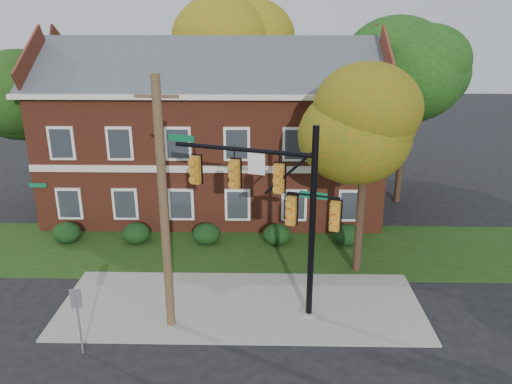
{
  "coord_description": "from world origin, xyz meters",
  "views": [
    {
      "loc": [
        0.92,
        -15.95,
        10.64
      ],
      "look_at": [
        0.55,
        3.0,
        4.03
      ],
      "focal_mm": 35.0,
      "sensor_mm": 36.0,
      "label": 1
    }
  ],
  "objects_px": {
    "hedge_far_left": "(67,233)",
    "hedge_right": "(277,234)",
    "hedge_left": "(136,233)",
    "tree_right_rear": "(416,66)",
    "hedge_center": "(206,234)",
    "utility_pole": "(164,209)",
    "tree_far_rear": "(243,46)",
    "sign_post": "(77,310)",
    "tree_near_right": "(373,123)",
    "tree_left_rear": "(31,96)",
    "traffic_signal": "(277,200)",
    "apartment_building": "(214,124)",
    "hedge_far_right": "(347,235)"
  },
  "relations": [
    {
      "from": "traffic_signal",
      "to": "hedge_left",
      "type": "bearing_deg",
      "value": 157.0
    },
    {
      "from": "hedge_center",
      "to": "sign_post",
      "type": "relative_size",
      "value": 0.58
    },
    {
      "from": "hedge_right",
      "to": "tree_right_rear",
      "type": "height_order",
      "value": "tree_right_rear"
    },
    {
      "from": "hedge_center",
      "to": "traffic_signal",
      "type": "distance_m",
      "value": 7.92
    },
    {
      "from": "tree_right_rear",
      "to": "traffic_signal",
      "type": "distance_m",
      "value": 14.9
    },
    {
      "from": "tree_right_rear",
      "to": "tree_left_rear",
      "type": "bearing_deg",
      "value": -174.64
    },
    {
      "from": "hedge_far_right",
      "to": "hedge_far_left",
      "type": "bearing_deg",
      "value": 180.0
    },
    {
      "from": "hedge_far_left",
      "to": "utility_pole",
      "type": "height_order",
      "value": "utility_pole"
    },
    {
      "from": "hedge_right",
      "to": "tree_right_rear",
      "type": "xyz_separation_m",
      "value": [
        7.81,
        6.11,
        7.6
      ]
    },
    {
      "from": "hedge_right",
      "to": "tree_near_right",
      "type": "distance_m",
      "value": 7.72
    },
    {
      "from": "hedge_far_left",
      "to": "tree_left_rear",
      "type": "xyz_separation_m",
      "value": [
        -2.73,
        4.14,
        6.16
      ]
    },
    {
      "from": "tree_far_rear",
      "to": "tree_right_rear",
      "type": "bearing_deg",
      "value": -35.0
    },
    {
      "from": "traffic_signal",
      "to": "hedge_far_right",
      "type": "bearing_deg",
      "value": 76.48
    },
    {
      "from": "hedge_left",
      "to": "tree_right_rear",
      "type": "distance_m",
      "value": 17.74
    },
    {
      "from": "hedge_far_left",
      "to": "hedge_right",
      "type": "bearing_deg",
      "value": 0.0
    },
    {
      "from": "traffic_signal",
      "to": "utility_pole",
      "type": "bearing_deg",
      "value": -146.08
    },
    {
      "from": "hedge_far_right",
      "to": "tree_left_rear",
      "type": "distance_m",
      "value": 18.3
    },
    {
      "from": "hedge_left",
      "to": "utility_pole",
      "type": "xyz_separation_m",
      "value": [
        3.0,
        -7.05,
        4.06
      ]
    },
    {
      "from": "hedge_far_left",
      "to": "traffic_signal",
      "type": "xyz_separation_m",
      "value": [
        10.34,
        -5.96,
        4.01
      ]
    },
    {
      "from": "hedge_far_right",
      "to": "tree_right_rear",
      "type": "bearing_deg",
      "value": 54.77
    },
    {
      "from": "hedge_far_right",
      "to": "tree_far_rear",
      "type": "xyz_separation_m",
      "value": [
        -5.66,
        13.09,
        8.32
      ]
    },
    {
      "from": "tree_far_rear",
      "to": "traffic_signal",
      "type": "relative_size",
      "value": 1.58
    },
    {
      "from": "hedge_far_left",
      "to": "traffic_signal",
      "type": "distance_m",
      "value": 12.59
    },
    {
      "from": "tree_near_right",
      "to": "tree_right_rear",
      "type": "xyz_separation_m",
      "value": [
        4.09,
        8.95,
        1.45
      ]
    },
    {
      "from": "hedge_left",
      "to": "tree_near_right",
      "type": "relative_size",
      "value": 0.16
    },
    {
      "from": "tree_left_rear",
      "to": "utility_pole",
      "type": "distance_m",
      "value": 14.65
    },
    {
      "from": "hedge_far_right",
      "to": "tree_near_right",
      "type": "relative_size",
      "value": 0.16
    },
    {
      "from": "tree_left_rear",
      "to": "sign_post",
      "type": "bearing_deg",
      "value": -62.99
    },
    {
      "from": "tree_near_right",
      "to": "tree_far_rear",
      "type": "distance_m",
      "value": 17.12
    },
    {
      "from": "hedge_right",
      "to": "traffic_signal",
      "type": "xyz_separation_m",
      "value": [
        -0.16,
        -5.96,
        4.01
      ]
    },
    {
      "from": "traffic_signal",
      "to": "tree_right_rear",
      "type": "bearing_deg",
      "value": 74.59
    },
    {
      "from": "tree_far_rear",
      "to": "tree_near_right",
      "type": "bearing_deg",
      "value": -69.73
    },
    {
      "from": "hedge_far_left",
      "to": "hedge_center",
      "type": "height_order",
      "value": "same"
    },
    {
      "from": "hedge_center",
      "to": "utility_pole",
      "type": "bearing_deg",
      "value": -94.06
    },
    {
      "from": "apartment_building",
      "to": "tree_far_rear",
      "type": "relative_size",
      "value": 1.63
    },
    {
      "from": "tree_right_rear",
      "to": "utility_pole",
      "type": "relative_size",
      "value": 1.17
    },
    {
      "from": "traffic_signal",
      "to": "utility_pole",
      "type": "height_order",
      "value": "utility_pole"
    },
    {
      "from": "utility_pole",
      "to": "sign_post",
      "type": "distance_m",
      "value": 4.31
    },
    {
      "from": "tree_far_rear",
      "to": "sign_post",
      "type": "bearing_deg",
      "value": -101.73
    },
    {
      "from": "hedge_far_right",
      "to": "utility_pole",
      "type": "relative_size",
      "value": 0.15
    },
    {
      "from": "tree_far_rear",
      "to": "utility_pole",
      "type": "xyz_separation_m",
      "value": [
        -1.84,
        -20.14,
        -4.25
      ]
    },
    {
      "from": "hedge_far_right",
      "to": "traffic_signal",
      "type": "relative_size",
      "value": 0.19
    },
    {
      "from": "tree_left_rear",
      "to": "traffic_signal",
      "type": "relative_size",
      "value": 1.21
    },
    {
      "from": "tree_left_rear",
      "to": "utility_pole",
      "type": "xyz_separation_m",
      "value": [
        9.23,
        -11.19,
        -2.09
      ]
    },
    {
      "from": "tree_near_right",
      "to": "tree_right_rear",
      "type": "relative_size",
      "value": 0.81
    },
    {
      "from": "hedge_far_right",
      "to": "tree_right_rear",
      "type": "relative_size",
      "value": 0.13
    },
    {
      "from": "hedge_left",
      "to": "tree_far_rear",
      "type": "bearing_deg",
      "value": 69.71
    },
    {
      "from": "hedge_right",
      "to": "tree_far_rear",
      "type": "relative_size",
      "value": 0.12
    },
    {
      "from": "hedge_center",
      "to": "tree_left_rear",
      "type": "bearing_deg",
      "value": 156.96
    },
    {
      "from": "hedge_far_right",
      "to": "sign_post",
      "type": "distance_m",
      "value": 13.44
    }
  ]
}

